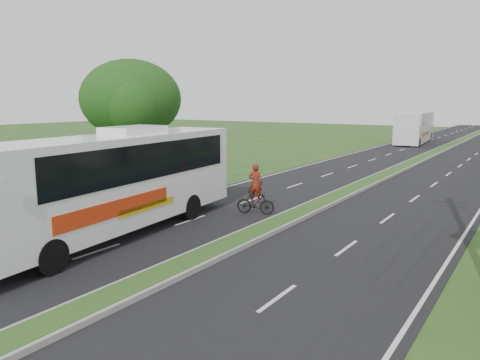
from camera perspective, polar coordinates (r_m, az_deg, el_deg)
The scene contains 8 objects.
ground at distance 14.45m, azimuth -7.92°, elevation -11.07°, with size 180.00×180.00×0.00m, color #274E1C.
road_asphalt at distance 31.85m, azimuth 16.40°, elevation 0.06°, with size 14.00×160.00×0.02m, color black.
median_strip at distance 31.83m, azimuth 16.40°, elevation 0.22°, with size 1.20×160.00×0.18m.
lane_edge_left at distance 34.34m, azimuth 5.65°, elevation 1.06°, with size 0.12×160.00×0.01m, color silver.
shade_tree at distance 29.16m, azimuth -13.28°, elevation 9.26°, with size 6.30×6.00×7.54m.
coach_bus_main at distance 18.21m, azimuth -15.08°, elevation 0.35°, with size 3.83×12.87×4.10m.
coach_bus_far at distance 61.37m, azimuth 20.57°, elevation 6.25°, with size 3.79×13.02×3.74m.
motorcyclist at distance 21.12m, azimuth 1.90°, elevation -1.98°, with size 1.81×0.98×2.31m.
Camera 1 is at (8.96, -10.14, 5.08)m, focal length 35.00 mm.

